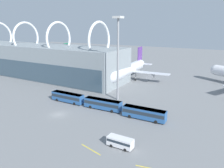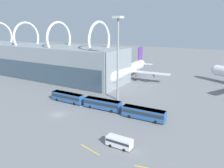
# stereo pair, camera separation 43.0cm
# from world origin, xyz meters

# --- Properties ---
(ground_plane) EXTENTS (440.00, 440.00, 0.00)m
(ground_plane) POSITION_xyz_m (0.00, 0.00, 0.00)
(ground_plane) COLOR slate
(terminal_building) EXTENTS (112.84, 23.75, 27.88)m
(terminal_building) POSITION_xyz_m (-54.63, 34.96, 8.42)
(terminal_building) COLOR gray
(terminal_building) RESTS_ON ground_plane
(airliner_at_gate_near) EXTENTS (35.15, 36.62, 14.80)m
(airliner_at_gate_near) POSITION_xyz_m (-51.59, 51.48, 5.40)
(airliner_at_gate_near) COLOR white
(airliner_at_gate_near) RESTS_ON ground_plane
(airliner_at_gate_far) EXTENTS (39.23, 41.16, 14.83)m
(airliner_at_gate_far) POSITION_xyz_m (-0.27, 48.67, 5.39)
(airliner_at_gate_far) COLOR silver
(airliner_at_gate_far) RESTS_ON ground_plane
(shuttle_bus_0) EXTENTS (12.60, 2.76, 3.30)m
(shuttle_bus_0) POSITION_xyz_m (-4.93, 9.71, 1.94)
(shuttle_bus_0) COLOR #285693
(shuttle_bus_0) RESTS_ON ground_plane
(shuttle_bus_1) EXTENTS (12.70, 3.21, 3.30)m
(shuttle_bus_1) POSITION_xyz_m (9.29, 10.07, 1.94)
(shuttle_bus_1) COLOR #285693
(shuttle_bus_1) RESTS_ON ground_plane
(shuttle_bus_2) EXTENTS (12.66, 3.00, 3.30)m
(shuttle_bus_2) POSITION_xyz_m (23.50, 9.50, 1.94)
(shuttle_bus_2) COLOR #285693
(shuttle_bus_2) RESTS_ON ground_plane
(service_van_foreground) EXTENTS (5.88, 2.26, 2.28)m
(service_van_foreground) POSITION_xyz_m (24.57, -6.95, 1.35)
(service_van_foreground) COLOR silver
(service_van_foreground) RESTS_ON ground_plane
(floodlight_mast) EXTENTS (2.91, 2.91, 28.87)m
(floodlight_mast) POSITION_xyz_m (8.99, 20.52, 18.49)
(floodlight_mast) COLOR gray
(floodlight_mast) RESTS_ON ground_plane
(lane_stripe_0) EXTENTS (6.03, 1.72, 0.01)m
(lane_stripe_0) POSITION_xyz_m (19.51, -11.00, 0.00)
(lane_stripe_0) COLOR yellow
(lane_stripe_0) RESTS_ON ground_plane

